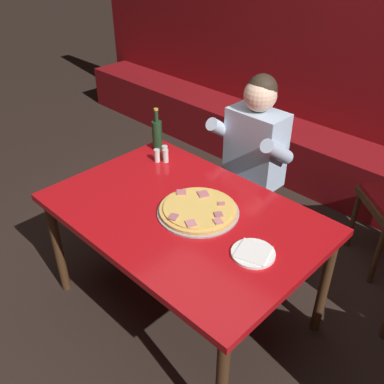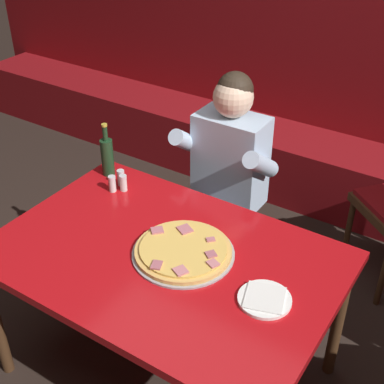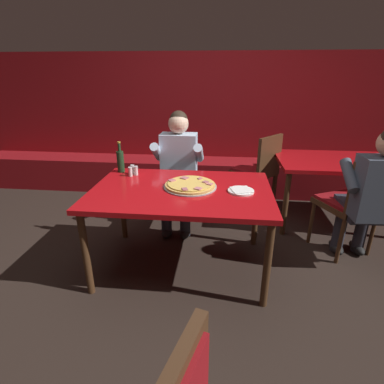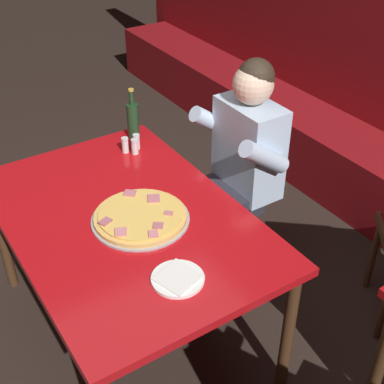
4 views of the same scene
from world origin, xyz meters
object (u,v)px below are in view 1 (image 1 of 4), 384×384
object	(u,v)px
main_dining_table	(183,221)
shaker_parmesan	(157,156)
diner_seated_blue_shirt	(247,162)
shaker_oregano	(165,152)
pizza	(198,210)
beer_bottle	(157,134)
plate_white_paper	(253,253)
shaker_black_pepper	(166,156)

from	to	relation	value
main_dining_table	shaker_parmesan	size ratio (longest dim) A/B	17.13
diner_seated_blue_shirt	shaker_parmesan	bearing A→B (deg)	-128.35
shaker_oregano	shaker_parmesan	world-z (taller)	same
shaker_oregano	shaker_parmesan	xyz separation A→B (m)	(0.00, -0.07, 0.00)
main_dining_table	shaker_oregano	distance (m)	0.62
pizza	diner_seated_blue_shirt	xyz separation A→B (m)	(-0.21, 0.69, -0.06)
shaker_parmesan	shaker_oregano	bearing A→B (deg)	90.09
pizza	shaker_parmesan	bearing A→B (deg)	159.12
main_dining_table	shaker_parmesan	distance (m)	0.58
beer_bottle	diner_seated_blue_shirt	xyz separation A→B (m)	(0.50, 0.35, -0.15)
main_dining_table	diner_seated_blue_shirt	world-z (taller)	diner_seated_blue_shirt
plate_white_paper	shaker_parmesan	size ratio (longest dim) A/B	2.44
shaker_oregano	shaker_black_pepper	xyz separation A→B (m)	(0.04, -0.03, 0.00)
plate_white_paper	shaker_black_pepper	distance (m)	1.00
beer_bottle	shaker_parmesan	distance (m)	0.19
pizza	shaker_oregano	distance (m)	0.65
pizza	plate_white_paper	distance (m)	0.42
shaker_oregano	diner_seated_blue_shirt	distance (m)	0.55
main_dining_table	shaker_oregano	size ratio (longest dim) A/B	17.13
main_dining_table	shaker_black_pepper	world-z (taller)	shaker_black_pepper
shaker_oregano	plate_white_paper	bearing A→B (deg)	-19.37
beer_bottle	shaker_parmesan	world-z (taller)	beer_bottle
main_dining_table	plate_white_paper	distance (m)	0.49
shaker_oregano	beer_bottle	bearing A→B (deg)	158.50
shaker_parmesan	diner_seated_blue_shirt	world-z (taller)	diner_seated_blue_shirt
main_dining_table	beer_bottle	distance (m)	0.76
beer_bottle	pizza	bearing A→B (deg)	-25.69
shaker_black_pepper	shaker_parmesan	bearing A→B (deg)	-139.26
pizza	beer_bottle	distance (m)	0.79
shaker_parmesan	main_dining_table	bearing A→B (deg)	-27.65
pizza	shaker_black_pepper	bearing A→B (deg)	154.38
shaker_parmesan	shaker_black_pepper	bearing A→B (deg)	40.74
pizza	shaker_oregano	world-z (taller)	shaker_oregano
pizza	diner_seated_blue_shirt	size ratio (longest dim) A/B	0.35
pizza	shaker_parmesan	size ratio (longest dim) A/B	5.13
shaker_oregano	shaker_black_pepper	size ratio (longest dim) A/B	1.00
main_dining_table	shaker_oregano	bearing A→B (deg)	146.62
main_dining_table	plate_white_paper	xyz separation A→B (m)	(0.49, -0.01, 0.08)
main_dining_table	diner_seated_blue_shirt	size ratio (longest dim) A/B	1.16
pizza	diner_seated_blue_shirt	bearing A→B (deg)	106.78
shaker_black_pepper	shaker_parmesan	size ratio (longest dim) A/B	1.00
diner_seated_blue_shirt	shaker_oregano	bearing A→B (deg)	-132.85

